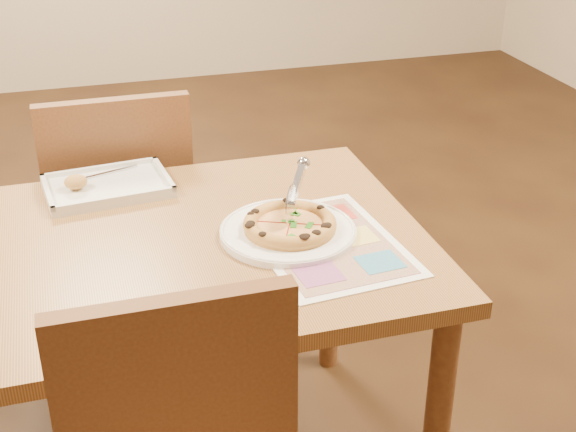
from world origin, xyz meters
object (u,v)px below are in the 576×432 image
object	(u,v)px
pizza	(290,225)
menu	(327,243)
plate	(288,232)
dining_table	(143,279)
chair_far	(119,196)
pizza_cutter	(295,191)
appetizer_tray	(105,187)

from	to	relation	value
pizza	menu	distance (m)	0.10
pizza	plate	bearing A→B (deg)	138.83
dining_table	plate	distance (m)	0.35
chair_far	pizza_cutter	xyz separation A→B (m)	(0.36, -0.60, 0.25)
dining_table	plate	xyz separation A→B (m)	(0.34, -0.04, 0.09)
pizza	pizza_cutter	world-z (taller)	pizza_cutter
menu	plate	bearing A→B (deg)	138.34
pizza	pizza_cutter	xyz separation A→B (m)	(0.03, 0.04, 0.06)
plate	menu	bearing A→B (deg)	-41.66
dining_table	plate	size ratio (longest dim) A/B	4.13
dining_table	menu	world-z (taller)	menu
plate	pizza	distance (m)	0.02
appetizer_tray	menu	xyz separation A→B (m)	(0.46, -0.42, -0.01)
pizza_cutter	appetizer_tray	bearing A→B (deg)	82.73
pizza	pizza_cutter	distance (m)	0.08
plate	chair_far	bearing A→B (deg)	117.55
appetizer_tray	chair_far	bearing A→B (deg)	80.32
chair_far	appetizer_tray	xyz separation A→B (m)	(-0.05, -0.28, 0.16)
dining_table	pizza	distance (m)	0.36
pizza	menu	size ratio (longest dim) A/B	0.50
dining_table	plate	bearing A→B (deg)	-7.00
dining_table	menu	size ratio (longest dim) A/B	3.03
pizza	dining_table	bearing A→B (deg)	172.57
pizza_cutter	appetizer_tray	xyz separation A→B (m)	(-0.41, 0.32, -0.08)
dining_table	pizza_cutter	world-z (taller)	pizza_cutter
pizza	appetizer_tray	size ratio (longest dim) A/B	0.65
plate	pizza	world-z (taller)	pizza
plate	appetizer_tray	distance (m)	0.53
plate	pizza_cutter	xyz separation A→B (m)	(0.03, 0.04, 0.08)
appetizer_tray	menu	size ratio (longest dim) A/B	0.77
plate	pizza	xyz separation A→B (m)	(0.00, -0.00, 0.02)
chair_far	plate	world-z (taller)	chair_far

